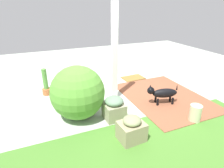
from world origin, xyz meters
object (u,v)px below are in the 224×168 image
(dog, at_px, (163,93))
(ceramic_urn, at_px, (195,113))
(stone_planter_nearest, at_px, (91,85))
(stone_planter_far, at_px, (132,129))
(terracotta_pot_tall, at_px, (46,85))
(round_shrub, at_px, (78,93))
(doormat, at_px, (133,78))
(porch_pillar, at_px, (114,54))
(stone_planter_mid, at_px, (114,108))

(dog, bearing_deg, ceramic_urn, 103.07)
(stone_planter_nearest, height_order, stone_planter_far, stone_planter_far)
(stone_planter_nearest, xyz_separation_m, terracotta_pot_tall, (1.12, -0.29, 0.08))
(stone_planter_nearest, distance_m, ceramic_urn, 2.61)
(round_shrub, distance_m, terracotta_pot_tall, 1.47)
(terracotta_pot_tall, bearing_deg, doormat, -177.52)
(stone_planter_nearest, bearing_deg, doormat, -165.00)
(porch_pillar, height_order, doormat, porch_pillar)
(ceramic_urn, bearing_deg, stone_planter_mid, -26.10)
(stone_planter_nearest, distance_m, stone_planter_mid, 1.42)
(porch_pillar, xyz_separation_m, stone_planter_nearest, (0.42, -0.56, -0.95))
(round_shrub, bearing_deg, doormat, -145.14)
(round_shrub, distance_m, dog, 1.94)
(porch_pillar, distance_m, doormat, 1.82)
(stone_planter_nearest, height_order, doormat, stone_planter_nearest)
(round_shrub, bearing_deg, stone_planter_mid, 150.75)
(round_shrub, xyz_separation_m, dog, (-1.91, 0.25, -0.26))
(doormat, bearing_deg, dog, 83.86)
(stone_planter_nearest, height_order, terracotta_pot_tall, terracotta_pot_tall)
(dog, xyz_separation_m, doormat, (-0.18, -1.71, -0.27))
(stone_planter_mid, relative_size, terracotta_pot_tall, 0.70)
(stone_planter_nearest, relative_size, stone_planter_far, 1.07)
(porch_pillar, relative_size, round_shrub, 2.05)
(stone_planter_mid, bearing_deg, terracotta_pot_tall, -55.53)
(stone_planter_far, distance_m, dog, 1.51)
(ceramic_urn, bearing_deg, terracotta_pot_tall, -42.61)
(porch_pillar, relative_size, dog, 3.09)
(stone_planter_far, distance_m, ceramic_urn, 1.45)
(terracotta_pot_tall, bearing_deg, stone_planter_mid, 124.47)
(round_shrub, bearing_deg, ceramic_urn, 152.92)
(stone_planter_nearest, relative_size, ceramic_urn, 1.42)
(porch_pillar, xyz_separation_m, ceramic_urn, (-1.08, 1.57, -0.95))
(dog, bearing_deg, doormat, -96.14)
(round_shrub, relative_size, dog, 1.51)
(porch_pillar, distance_m, stone_planter_nearest, 1.18)
(dog, distance_m, ceramic_urn, 0.85)
(doormat, bearing_deg, porch_pillar, 41.90)
(stone_planter_far, bearing_deg, doormat, -119.58)
(stone_planter_far, distance_m, terracotta_pot_tall, 2.70)
(porch_pillar, relative_size, stone_planter_far, 4.87)
(stone_planter_far, bearing_deg, terracotta_pot_tall, -64.14)
(round_shrub, height_order, terracotta_pot_tall, round_shrub)
(round_shrub, bearing_deg, stone_planter_nearest, -119.37)
(terracotta_pot_tall, relative_size, dog, 0.96)
(terracotta_pot_tall, height_order, dog, terracotta_pot_tall)
(stone_planter_mid, relative_size, ceramic_urn, 1.40)
(porch_pillar, xyz_separation_m, stone_planter_mid, (0.38, 0.85, -0.88))
(terracotta_pot_tall, distance_m, dog, 2.92)
(stone_planter_nearest, xyz_separation_m, dog, (-1.31, 1.31, 0.11))
(porch_pillar, height_order, stone_planter_far, porch_pillar)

